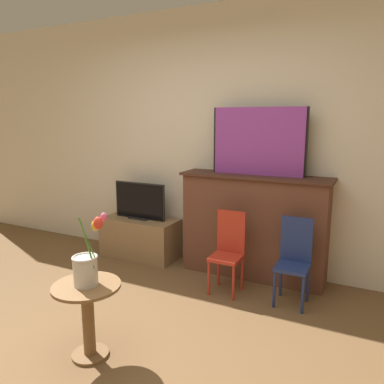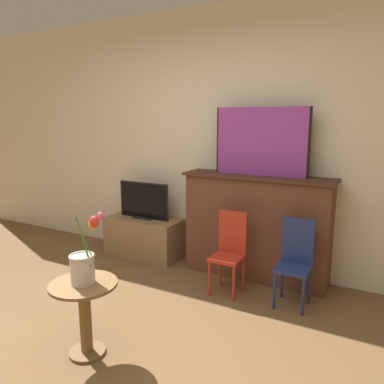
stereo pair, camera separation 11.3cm
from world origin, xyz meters
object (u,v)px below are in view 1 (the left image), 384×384
at_px(chair_red, 228,248).
at_px(chair_blue, 294,257).
at_px(tv_monitor, 140,201).
at_px(painting, 258,141).
at_px(vase_tulips, 87,265).

distance_m(chair_red, chair_blue, 0.59).
bearing_deg(tv_monitor, chair_red, -16.91).
bearing_deg(chair_red, painting, 74.84).
bearing_deg(painting, vase_tulips, -108.17).
relative_size(painting, chair_red, 1.23).
height_order(painting, vase_tulips, painting).
bearing_deg(vase_tulips, tv_monitor, 113.94).
bearing_deg(tv_monitor, painting, 2.61).
height_order(chair_red, chair_blue, same).
bearing_deg(tv_monitor, chair_blue, -10.39).
height_order(painting, chair_red, painting).
bearing_deg(vase_tulips, chair_red, 70.88).
distance_m(chair_blue, vase_tulips, 1.75).
height_order(chair_blue, vase_tulips, vase_tulips).
distance_m(tv_monitor, chair_blue, 1.85).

